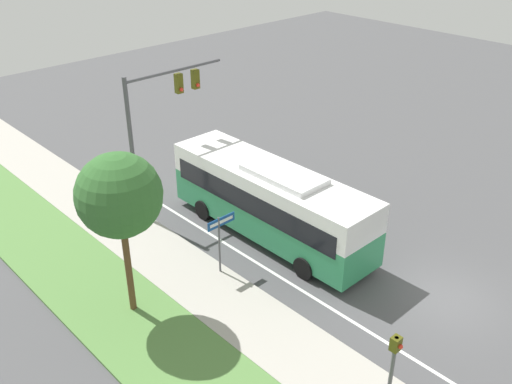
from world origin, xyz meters
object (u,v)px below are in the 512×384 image
Objects in this scene: pedestrian_signal at (393,365)px; street_sign at (220,234)px; bus at (270,198)px; signal_gantry at (158,114)px.

street_sign is at bearing 82.69° from pedestrian_signal.
signal_gantry is (-1.83, 5.39, 2.87)m from bus.
pedestrian_signal is 8.79m from street_sign.
signal_gantry reaches higher than street_sign.
signal_gantry is at bearing 79.70° from pedestrian_signal.
bus is 6.38m from signal_gantry.
pedestrian_signal is 1.17× the size of street_sign.
signal_gantry reaches higher than bus.
signal_gantry is at bearing 75.50° from street_sign.
bus is 3.46m from street_sign.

